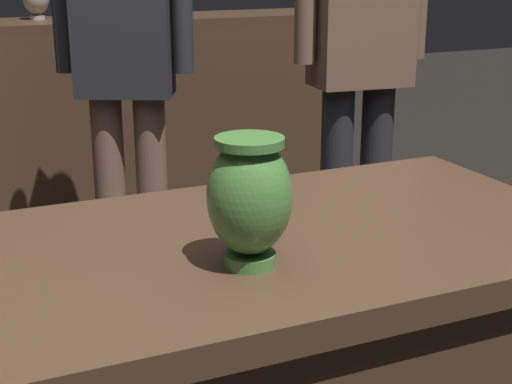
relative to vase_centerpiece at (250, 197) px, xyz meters
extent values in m
cube|color=#422D1E|center=(0.07, 0.11, -0.14)|extent=(1.20, 0.64, 0.05)
cube|color=#422D1E|center=(0.07, 2.31, -0.44)|extent=(2.60, 0.40, 0.95)
cube|color=#422D1E|center=(0.07, 2.31, 0.06)|extent=(2.60, 0.40, 0.04)
cylinder|color=#477A38|center=(0.00, 0.00, -0.10)|extent=(0.08, 0.08, 0.02)
ellipsoid|color=#477A38|center=(0.00, 0.00, 0.00)|extent=(0.13, 0.13, 0.18)
cylinder|color=#477A38|center=(0.00, 0.00, 0.09)|extent=(0.11, 0.11, 0.01)
cylinder|color=gray|center=(0.07, 2.37, 0.09)|extent=(0.07, 0.07, 0.02)
cylinder|color=#232328|center=(1.00, 1.17, -0.49)|extent=(0.11, 0.11, 0.84)
cylinder|color=#232328|center=(0.85, 1.19, -0.49)|extent=(0.11, 0.11, 0.84)
cylinder|color=brown|center=(0.29, 1.52, -0.52)|extent=(0.11, 0.11, 0.79)
cylinder|color=brown|center=(0.15, 1.58, -0.52)|extent=(0.11, 0.11, 0.79)
cube|color=#232328|center=(0.22, 1.55, 0.20)|extent=(0.37, 0.30, 0.63)
camera|label=1|loc=(-0.45, -1.02, 0.36)|focal=54.07mm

